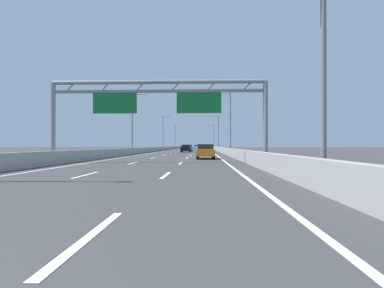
{
  "coord_description": "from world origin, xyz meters",
  "views": [
    {
      "loc": [
        3.47,
        -0.86,
        1.35
      ],
      "look_at": [
        0.84,
        70.1,
        1.63
      ],
      "focal_mm": 28.14,
      "sensor_mm": 36.0,
      "label": 1
    }
  ],
  "objects_px": {
    "red_car": "(188,148)",
    "silver_car": "(203,147)",
    "streetlamp_right_distant": "(213,135)",
    "orange_car": "(206,151)",
    "streetlamp_left_mid": "(134,119)",
    "white_car": "(196,146)",
    "streetlamp_right_mid": "(229,119)",
    "sign_gantry": "(158,100)",
    "streetlamp_right_near": "(317,30)",
    "black_car": "(186,148)",
    "blue_car": "(203,147)",
    "streetlamp_left_far": "(164,131)",
    "streetlamp_right_far": "(218,131)",
    "streetlamp_left_distant": "(176,135)"
  },
  "relations": [
    {
      "from": "streetlamp_right_distant",
      "to": "orange_car",
      "type": "relative_size",
      "value": 2.21
    },
    {
      "from": "black_car",
      "to": "silver_car",
      "type": "bearing_deg",
      "value": 86.66
    },
    {
      "from": "streetlamp_left_distant",
      "to": "silver_car",
      "type": "bearing_deg",
      "value": -16.87
    },
    {
      "from": "streetlamp_right_far",
      "to": "silver_car",
      "type": "height_order",
      "value": "streetlamp_right_far"
    },
    {
      "from": "orange_car",
      "to": "black_car",
      "type": "relative_size",
      "value": 0.92
    },
    {
      "from": "orange_car",
      "to": "streetlamp_right_near",
      "type": "bearing_deg",
      "value": -78.89
    },
    {
      "from": "blue_car",
      "to": "streetlamp_right_far",
      "type": "bearing_deg",
      "value": -84.25
    },
    {
      "from": "red_car",
      "to": "orange_car",
      "type": "bearing_deg",
      "value": -84.68
    },
    {
      "from": "blue_car",
      "to": "streetlamp_right_near",
      "type": "bearing_deg",
      "value": -87.99
    },
    {
      "from": "streetlamp_right_distant",
      "to": "silver_car",
      "type": "height_order",
      "value": "streetlamp_right_distant"
    },
    {
      "from": "black_car",
      "to": "streetlamp_right_near",
      "type": "bearing_deg",
      "value": -81.2
    },
    {
      "from": "red_car",
      "to": "silver_car",
      "type": "distance_m",
      "value": 46.27
    },
    {
      "from": "streetlamp_left_mid",
      "to": "streetlamp_right_distant",
      "type": "xyz_separation_m",
      "value": [
        14.93,
        72.33,
        0.0
      ]
    },
    {
      "from": "streetlamp_left_mid",
      "to": "orange_car",
      "type": "bearing_deg",
      "value": -56.73
    },
    {
      "from": "white_car",
      "to": "streetlamp_right_mid",
      "type": "bearing_deg",
      "value": -85.38
    },
    {
      "from": "streetlamp_right_far",
      "to": "white_car",
      "type": "bearing_deg",
      "value": 97.69
    },
    {
      "from": "streetlamp_right_mid",
      "to": "blue_car",
      "type": "height_order",
      "value": "streetlamp_right_mid"
    },
    {
      "from": "streetlamp_right_far",
      "to": "red_car",
      "type": "bearing_deg",
      "value": -119.31
    },
    {
      "from": "streetlamp_right_near",
      "to": "streetlamp_right_distant",
      "type": "xyz_separation_m",
      "value": [
        0.0,
        108.5,
        0.0
      ]
    },
    {
      "from": "white_car",
      "to": "silver_car",
      "type": "distance_m",
      "value": 21.49
    },
    {
      "from": "streetlamp_right_distant",
      "to": "red_car",
      "type": "relative_size",
      "value": 2.29
    },
    {
      "from": "streetlamp_left_far",
      "to": "white_car",
      "type": "distance_m",
      "value": 54.78
    },
    {
      "from": "red_car",
      "to": "blue_car",
      "type": "bearing_deg",
      "value": 86.06
    },
    {
      "from": "red_car",
      "to": "black_car",
      "type": "distance_m",
      "value": 11.88
    },
    {
      "from": "blue_car",
      "to": "white_car",
      "type": "distance_m",
      "value": 15.75
    },
    {
      "from": "streetlamp_right_distant",
      "to": "white_car",
      "type": "relative_size",
      "value": 2.21
    },
    {
      "from": "streetlamp_right_far",
      "to": "orange_car",
      "type": "xyz_separation_m",
      "value": [
        -3.76,
        -53.2,
        -4.66
      ]
    },
    {
      "from": "red_car",
      "to": "silver_car",
      "type": "bearing_deg",
      "value": 85.59
    },
    {
      "from": "streetlamp_left_far",
      "to": "orange_car",
      "type": "relative_size",
      "value": 2.21
    },
    {
      "from": "streetlamp_right_distant",
      "to": "white_car",
      "type": "bearing_deg",
      "value": 112.2
    },
    {
      "from": "streetlamp_left_far",
      "to": "orange_car",
      "type": "xyz_separation_m",
      "value": [
        11.18,
        -53.2,
        -4.66
      ]
    },
    {
      "from": "streetlamp_left_distant",
      "to": "silver_car",
      "type": "relative_size",
      "value": 2.13
    },
    {
      "from": "streetlamp_right_near",
      "to": "red_car",
      "type": "relative_size",
      "value": 2.29
    },
    {
      "from": "streetlamp_right_far",
      "to": "red_car",
      "type": "relative_size",
      "value": 2.29
    },
    {
      "from": "streetlamp_right_near",
      "to": "streetlamp_right_far",
      "type": "height_order",
      "value": "same"
    },
    {
      "from": "streetlamp_right_near",
      "to": "silver_car",
      "type": "bearing_deg",
      "value": 92.13
    },
    {
      "from": "streetlamp_right_near",
      "to": "black_car",
      "type": "height_order",
      "value": "streetlamp_right_near"
    },
    {
      "from": "sign_gantry",
      "to": "streetlamp_right_mid",
      "type": "bearing_deg",
      "value": 72.63
    },
    {
      "from": "streetlamp_left_mid",
      "to": "blue_car",
      "type": "height_order",
      "value": "streetlamp_left_mid"
    },
    {
      "from": "streetlamp_left_far",
      "to": "silver_car",
      "type": "bearing_deg",
      "value": 71.45
    },
    {
      "from": "streetlamp_left_distant",
      "to": "white_car",
      "type": "distance_m",
      "value": 19.99
    },
    {
      "from": "blue_car",
      "to": "silver_car",
      "type": "distance_m",
      "value": 5.85
    },
    {
      "from": "sign_gantry",
      "to": "orange_car",
      "type": "distance_m",
      "value": 8.85
    },
    {
      "from": "streetlamp_right_mid",
      "to": "white_car",
      "type": "height_order",
      "value": "streetlamp_right_mid"
    },
    {
      "from": "white_car",
      "to": "black_car",
      "type": "bearing_deg",
      "value": -90.0
    },
    {
      "from": "streetlamp_right_near",
      "to": "orange_car",
      "type": "xyz_separation_m",
      "value": [
        -3.76,
        19.13,
        -4.66
      ]
    },
    {
      "from": "streetlamp_left_mid",
      "to": "streetlamp_left_distant",
      "type": "xyz_separation_m",
      "value": [
        0.0,
        72.33,
        0.0
      ]
    },
    {
      "from": "white_car",
      "to": "orange_car",
      "type": "distance_m",
      "value": 107.31
    },
    {
      "from": "white_car",
      "to": "orange_car",
      "type": "bearing_deg",
      "value": -88.11
    },
    {
      "from": "sign_gantry",
      "to": "streetlamp_right_mid",
      "type": "distance_m",
      "value": 25.09
    }
  ]
}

